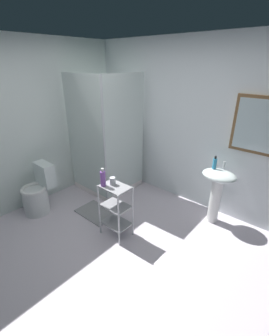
% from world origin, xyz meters
% --- Properties ---
extents(ground_plane, '(4.20, 4.20, 0.02)m').
position_xyz_m(ground_plane, '(0.00, 0.00, -0.01)').
color(ground_plane, silver).
extents(wall_back, '(4.20, 0.14, 2.50)m').
position_xyz_m(wall_back, '(0.01, 1.85, 1.25)').
color(wall_back, white).
rests_on(wall_back, ground_plane).
extents(wall_left, '(0.10, 4.20, 2.50)m').
position_xyz_m(wall_left, '(-1.85, 0.00, 1.25)').
color(wall_left, white).
rests_on(wall_left, ground_plane).
extents(shower_stall, '(0.92, 0.92, 2.00)m').
position_xyz_m(shower_stall, '(-1.19, 1.17, 0.46)').
color(shower_stall, white).
rests_on(shower_stall, ground_plane).
extents(pedestal_sink, '(0.46, 0.37, 0.81)m').
position_xyz_m(pedestal_sink, '(0.67, 1.52, 0.58)').
color(pedestal_sink, white).
rests_on(pedestal_sink, ground_plane).
extents(sink_faucet, '(0.03, 0.03, 0.10)m').
position_xyz_m(sink_faucet, '(0.67, 1.64, 0.86)').
color(sink_faucet, silver).
rests_on(sink_faucet, pedestal_sink).
extents(toilet, '(0.37, 0.49, 0.76)m').
position_xyz_m(toilet, '(-1.48, -0.01, 0.31)').
color(toilet, white).
rests_on(toilet, ground_plane).
extents(storage_cart, '(0.38, 0.28, 0.74)m').
position_xyz_m(storage_cart, '(-0.19, 0.39, 0.44)').
color(storage_cart, silver).
rests_on(storage_cart, ground_plane).
extents(hand_soap_bottle, '(0.05, 0.05, 0.18)m').
position_xyz_m(hand_soap_bottle, '(0.57, 1.55, 0.89)').
color(hand_soap_bottle, '#389ED1').
rests_on(hand_soap_bottle, pedestal_sink).
extents(conditioner_bottle_purple, '(0.07, 0.07, 0.24)m').
position_xyz_m(conditioner_bottle_purple, '(-0.31, 0.30, 0.85)').
color(conditioner_bottle_purple, purple).
rests_on(conditioner_bottle_purple, storage_cart).
extents(rinse_cup, '(0.07, 0.07, 0.10)m').
position_xyz_m(rinse_cup, '(-0.25, 0.40, 0.79)').
color(rinse_cup, silver).
rests_on(rinse_cup, storage_cart).
extents(bath_mat, '(0.60, 0.40, 0.02)m').
position_xyz_m(bath_mat, '(-0.77, 0.51, 0.01)').
color(bath_mat, gray).
rests_on(bath_mat, ground_plane).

